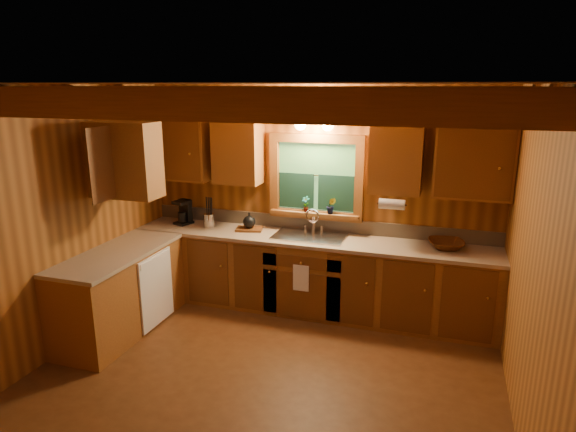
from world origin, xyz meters
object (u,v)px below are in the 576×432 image
Objects in this scene: coffee_maker at (184,212)px; cutting_board at (249,229)px; wicker_basket at (446,244)px; sink at (309,240)px.

cutting_board is at bearing 16.69° from coffee_maker.
coffee_maker reaches higher than cutting_board.
wicker_basket is at bearing -13.06° from cutting_board.
sink is 2.73× the size of coffee_maker.
cutting_board is at bearing 177.06° from sink.
coffee_maker reaches higher than wicker_basket.
coffee_maker is 3.16m from wicker_basket.
cutting_board is at bearing -179.96° from wicker_basket.
coffee_maker is (-1.66, 0.07, 0.19)m from sink.
sink is 2.19× the size of wicker_basket.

